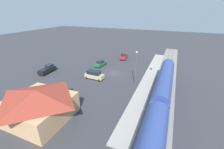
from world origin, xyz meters
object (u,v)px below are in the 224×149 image
station_building (38,104)px  pickup_red (124,56)px  pedestrian_on_platform (152,67)px  suv_tan (94,75)px  light_pole_near_platform (136,64)px  passenger_train (158,113)px  sedan_green (100,63)px  pickup_black (47,69)px

station_building → pickup_red: station_building is taller
station_building → pickup_red: size_ratio=1.81×
pickup_red → pedestrian_on_platform: bearing=143.7°
suv_tan → light_pole_near_platform: 11.11m
passenger_train → sedan_green: passenger_train is taller
passenger_train → suv_tan: (17.12, -11.88, -1.71)m
pickup_red → light_pole_near_platform: (-8.77, 17.90, 3.98)m
pedestrian_on_platform → light_pole_near_platform: bearing=76.0°
passenger_train → pedestrian_on_platform: passenger_train is taller
pickup_black → light_pole_near_platform: light_pole_near_platform is taller
passenger_train → pickup_black: size_ratio=7.23×
pickup_red → suv_tan: bearing=85.4°
sedan_green → pedestrian_on_platform: bearing=-172.5°
suv_tan → passenger_train: bearing=145.3°
passenger_train → station_building: size_ratio=3.87×
suv_tan → light_pole_near_platform: light_pole_near_platform is taller
pedestrian_on_platform → sedan_green: bearing=7.5°
pedestrian_on_platform → suv_tan: (12.74, 11.10, -0.13)m
passenger_train → pickup_red: 34.92m
pedestrian_on_platform → pickup_red: size_ratio=0.30×
suv_tan → pickup_black: suv_tan is taller
sedan_green → light_pole_near_platform: 15.74m
sedan_green → pickup_black: (11.38, 10.57, 0.15)m
passenger_train → sedan_green: (19.93, -20.92, -1.98)m
station_building → pickup_red: (-2.43, -35.99, -1.65)m
pickup_black → passenger_train: bearing=161.7°
passenger_train → sedan_green: 28.96m
suv_tan → pickup_black: bearing=6.1°
light_pole_near_platform → pickup_red: bearing=-63.9°
passenger_train → light_pole_near_platform: size_ratio=4.96×
suv_tan → pickup_black: 14.27m
pickup_red → suv_tan: size_ratio=1.13×
suv_tan → pickup_black: size_ratio=0.91×
station_building → light_pole_near_platform: 21.40m
passenger_train → light_pole_near_platform: (6.80, -13.30, 2.15)m
station_building → light_pole_near_platform: light_pole_near_platform is taller
pickup_red → light_pole_near_platform: size_ratio=0.71×
sedan_green → suv_tan: (-2.81, 9.05, 0.27)m
passenger_train → pickup_black: bearing=-18.3°
sedan_green → pickup_black: pickup_black is taller
sedan_green → suv_tan: size_ratio=0.94×
light_pole_near_platform → pedestrian_on_platform: bearing=-104.0°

